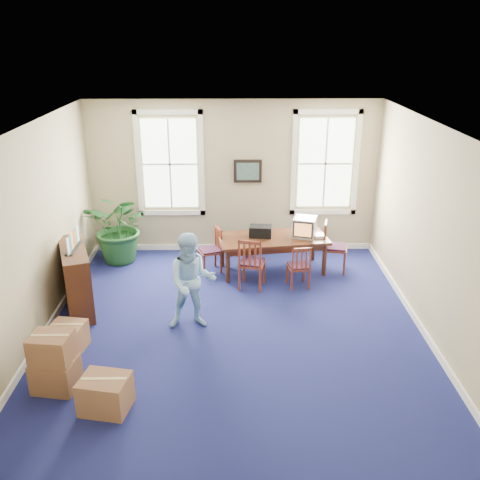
{
  "coord_description": "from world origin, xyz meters",
  "views": [
    {
      "loc": [
        -0.02,
        -7.56,
        4.47
      ],
      "look_at": [
        0.1,
        0.6,
        1.25
      ],
      "focal_mm": 40.0,
      "sensor_mm": 36.0,
      "label": 1
    }
  ],
  "objects_px": {
    "man": "(192,282)",
    "potted_plant": "(121,227)",
    "conference_table": "(272,254)",
    "credenza": "(76,278)",
    "crt_tv": "(305,227)",
    "cardboard_boxes": "(72,356)",
    "chair_near_left": "(252,262)"
  },
  "relations": [
    {
      "from": "cardboard_boxes",
      "to": "conference_table",
      "type": "bearing_deg",
      "value": 50.85
    },
    {
      "from": "man",
      "to": "potted_plant",
      "type": "relative_size",
      "value": 1.07
    },
    {
      "from": "crt_tv",
      "to": "man",
      "type": "height_order",
      "value": "man"
    },
    {
      "from": "chair_near_left",
      "to": "man",
      "type": "distance_m",
      "value": 1.75
    },
    {
      "from": "conference_table",
      "to": "credenza",
      "type": "bearing_deg",
      "value": -165.74
    },
    {
      "from": "chair_near_left",
      "to": "potted_plant",
      "type": "height_order",
      "value": "potted_plant"
    },
    {
      "from": "potted_plant",
      "to": "cardboard_boxes",
      "type": "distance_m",
      "value": 4.14
    },
    {
      "from": "conference_table",
      "to": "potted_plant",
      "type": "distance_m",
      "value": 3.12
    },
    {
      "from": "man",
      "to": "cardboard_boxes",
      "type": "bearing_deg",
      "value": -140.66
    },
    {
      "from": "conference_table",
      "to": "potted_plant",
      "type": "relative_size",
      "value": 1.41
    },
    {
      "from": "conference_table",
      "to": "crt_tv",
      "type": "relative_size",
      "value": 4.57
    },
    {
      "from": "conference_table",
      "to": "chair_near_left",
      "type": "relative_size",
      "value": 2.09
    },
    {
      "from": "chair_near_left",
      "to": "man",
      "type": "relative_size",
      "value": 0.63
    },
    {
      "from": "crt_tv",
      "to": "potted_plant",
      "type": "xyz_separation_m",
      "value": [
        -3.66,
        0.49,
        -0.16
      ]
    },
    {
      "from": "conference_table",
      "to": "man",
      "type": "height_order",
      "value": "man"
    },
    {
      "from": "crt_tv",
      "to": "potted_plant",
      "type": "height_order",
      "value": "potted_plant"
    },
    {
      "from": "conference_table",
      "to": "man",
      "type": "distance_m",
      "value": 2.59
    },
    {
      "from": "man",
      "to": "conference_table",
      "type": "bearing_deg",
      "value": 50.79
    },
    {
      "from": "cardboard_boxes",
      "to": "credenza",
      "type": "bearing_deg",
      "value": 103.36
    },
    {
      "from": "crt_tv",
      "to": "cardboard_boxes",
      "type": "bearing_deg",
      "value": -117.74
    },
    {
      "from": "crt_tv",
      "to": "credenza",
      "type": "height_order",
      "value": "credenza"
    },
    {
      "from": "conference_table",
      "to": "potted_plant",
      "type": "xyz_separation_m",
      "value": [
        -3.05,
        0.54,
        0.39
      ]
    },
    {
      "from": "conference_table",
      "to": "credenza",
      "type": "height_order",
      "value": "credenza"
    },
    {
      "from": "crt_tv",
      "to": "credenza",
      "type": "distance_m",
      "value": 4.33
    },
    {
      "from": "man",
      "to": "potted_plant",
      "type": "bearing_deg",
      "value": 116.24
    },
    {
      "from": "chair_near_left",
      "to": "cardboard_boxes",
      "type": "relative_size",
      "value": 0.67
    },
    {
      "from": "potted_plant",
      "to": "cardboard_boxes",
      "type": "height_order",
      "value": "potted_plant"
    },
    {
      "from": "crt_tv",
      "to": "chair_near_left",
      "type": "relative_size",
      "value": 0.46
    },
    {
      "from": "credenza",
      "to": "man",
      "type": "bearing_deg",
      "value": -37.92
    },
    {
      "from": "crt_tv",
      "to": "credenza",
      "type": "bearing_deg",
      "value": -143.12
    },
    {
      "from": "chair_near_left",
      "to": "cardboard_boxes",
      "type": "xyz_separation_m",
      "value": [
        -2.5,
        -2.88,
        -0.07
      ]
    },
    {
      "from": "chair_near_left",
      "to": "credenza",
      "type": "bearing_deg",
      "value": 28.13
    }
  ]
}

